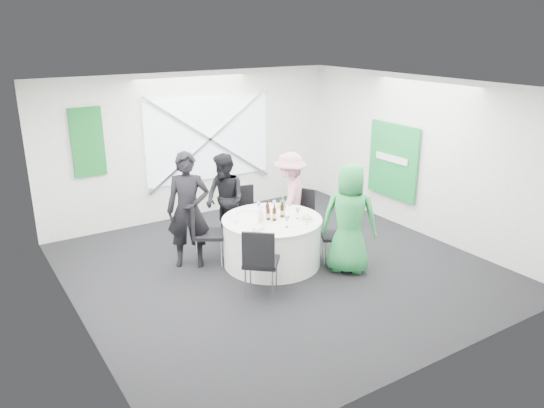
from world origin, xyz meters
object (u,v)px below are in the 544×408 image
chair_front_left (260,258)px  person_man_back (225,199)px  clear_water_bottle (261,217)px  chair_back_right (301,211)px  person_woman_pink (290,197)px  chair_back (245,208)px  chair_back_left (203,228)px  green_water_bottle (283,208)px  banquet_table (272,241)px  chair_front_right (340,230)px  person_man_back_left (188,210)px  person_woman_green (350,219)px

chair_front_left → person_man_back: (0.53, 2.02, 0.18)m
person_man_back → clear_water_bottle: bearing=-12.2°
chair_back_right → person_woman_pink: 0.32m
chair_back → person_man_back: bearing=-166.2°
chair_back_left → clear_water_bottle: (0.65, -0.66, 0.26)m
clear_water_bottle → green_water_bottle: bearing=12.9°
banquet_table → person_man_back: 1.26m
chair_front_left → chair_front_right: bearing=-127.9°
person_man_back_left → green_water_bottle: 1.47m
clear_water_bottle → banquet_table: bearing=17.9°
person_man_back → person_woman_pink: 1.12m
banquet_table → chair_back_left: size_ratio=1.52×
person_man_back → green_water_bottle: person_man_back is taller
chair_back_left → person_woman_pink: person_woman_pink is taller
person_woman_green → green_water_bottle: person_woman_green is taller
banquet_table → chair_back_right: chair_back_right is taller
chair_back_left → person_woman_green: 2.27m
banquet_table → green_water_bottle: size_ratio=5.08×
chair_back → clear_water_bottle: size_ratio=3.39×
chair_back → chair_back_right: bearing=-29.9°
green_water_bottle → clear_water_bottle: (-0.47, -0.11, -0.02)m
chair_back_right → person_man_back_left: size_ratio=0.50×
chair_back_left → person_man_back: bearing=-17.4°
chair_back → person_man_back_left: (-1.31, -0.54, 0.37)m
chair_front_right → chair_back_right: bearing=-152.5°
chair_front_right → clear_water_bottle: size_ratio=3.36×
green_water_bottle → chair_back_right: bearing=35.6°
banquet_table → green_water_bottle: (0.22, 0.03, 0.50)m
chair_back_right → green_water_bottle: 0.99m
chair_back → green_water_bottle: 1.22m
chair_back → person_woman_pink: (0.59, -0.54, 0.24)m
person_man_back → person_woman_green: 2.27m
person_man_back → clear_water_bottle: size_ratio=5.77×
person_man_back → chair_back: bearing=84.1°
chair_back_right → chair_front_right: size_ratio=1.00×
chair_back_left → person_woman_green: person_woman_green is taller
green_water_bottle → clear_water_bottle: bearing=-167.1°
person_man_back_left → clear_water_bottle: 1.13m
person_woman_pink → person_woman_green: bearing=52.2°
chair_back_right → chair_back: bearing=-159.8°
banquet_table → person_woman_pink: (0.79, 0.66, 0.41)m
person_woman_pink → green_water_bottle: (-0.58, -0.64, 0.09)m
chair_back_left → green_water_bottle: green_water_bottle is taller
person_woman_pink → clear_water_bottle: person_woman_pink is taller
chair_back_left → chair_front_right: 2.15m
green_water_bottle → clear_water_bottle: 0.48m
person_man_back_left → clear_water_bottle: person_man_back_left is taller
chair_back_left → person_woman_green: bearing=-96.6°
banquet_table → person_man_back_left: bearing=149.2°
chair_back_right → person_man_back: 1.35m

